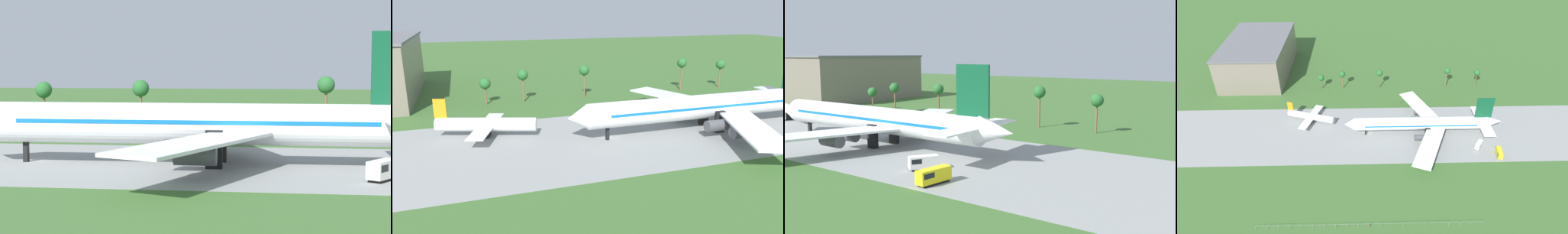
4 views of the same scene
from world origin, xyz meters
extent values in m
plane|color=#3D662D|center=(0.00, 0.00, 0.00)|extent=(600.00, 600.00, 0.00)
cube|color=gray|center=(0.00, 0.00, 0.01)|extent=(320.00, 44.00, 0.02)
cylinder|color=white|center=(25.10, -0.91, 6.12)|extent=(62.01, 6.11, 6.11)
cone|color=white|center=(-8.35, -0.91, 6.12)|extent=(4.89, 5.99, 5.99)
cone|color=white|center=(59.92, -0.91, 6.57)|extent=(7.64, 5.80, 5.80)
cube|color=#146BB7|center=(25.10, -0.91, 6.57)|extent=(52.71, 6.23, 0.61)
cube|color=#0F4C2D|center=(54.27, -0.91, 14.36)|extent=(7.94, 0.50, 10.39)
cube|color=white|center=(54.58, -0.91, 7.03)|extent=(5.50, 24.44, 0.30)
cube|color=white|center=(27.17, -16.37, 5.05)|extent=(18.95, 31.66, 0.44)
cube|color=white|center=(27.17, 14.56, 5.05)|extent=(18.95, 31.66, 0.44)
cylinder|color=#4C4C51|center=(24.34, -8.24, 3.27)|extent=(5.50, 2.75, 2.75)
cylinder|color=#4C4C51|center=(26.81, -14.35, 3.27)|extent=(5.50, 2.75, 2.75)
cylinder|color=#4C4C51|center=(24.34, 6.43, 3.27)|extent=(5.50, 2.75, 2.75)
cylinder|color=#4C4C51|center=(26.81, 12.53, 3.27)|extent=(5.50, 2.75, 2.75)
cube|color=black|center=(-0.94, -0.91, 2.75)|extent=(0.70, 0.90, 5.50)
cube|color=black|center=(28.20, -4.27, 2.75)|extent=(2.40, 1.20, 5.50)
cube|color=black|center=(28.20, 2.45, 2.75)|extent=(2.40, 1.20, 5.50)
cylinder|color=white|center=(-28.20, 10.39, 3.18)|extent=(24.11, 10.68, 3.35)
cube|color=white|center=(-28.20, 10.39, 2.85)|extent=(10.57, 22.01, 0.24)
cube|color=black|center=(-28.20, 10.39, 1.59)|extent=(2.07, 3.24, 3.18)
cube|color=black|center=(58.27, -17.72, 0.20)|extent=(2.59, 5.67, 0.40)
cube|color=yellow|center=(58.27, -17.72, 1.57)|extent=(2.93, 6.65, 2.33)
cube|color=black|center=(58.01, -19.47, 1.92)|extent=(2.35, 2.53, 0.90)
cube|color=black|center=(50.71, -11.86, 0.20)|extent=(4.10, 4.90, 0.40)
cube|color=white|center=(50.71, -11.86, 1.54)|extent=(4.73, 5.69, 2.28)
cube|color=black|center=(49.87, -13.12, 1.88)|extent=(2.77, 2.74, 0.90)
cube|color=slate|center=(-66.42, 66.60, 10.10)|extent=(36.00, 60.00, 20.19)
cube|color=slate|center=(-66.42, 66.60, 20.59)|extent=(36.72, 61.20, 0.80)
cylinder|color=brown|center=(46.47, 43.87, 4.96)|extent=(0.56, 0.56, 9.92)
sphere|color=#28662D|center=(46.47, 43.87, 10.52)|extent=(3.60, 3.60, 3.60)
cylinder|color=brown|center=(63.95, 43.87, 4.26)|extent=(0.56, 0.56, 8.51)
sphere|color=#28662D|center=(63.95, 43.87, 9.11)|extent=(3.60, 3.60, 3.60)
cylinder|color=brown|center=(7.60, 43.87, 4.51)|extent=(0.56, 0.56, 9.03)
sphere|color=#28662D|center=(7.60, 43.87, 9.63)|extent=(3.60, 3.60, 3.60)
cylinder|color=brown|center=(-13.82, 43.87, 4.30)|extent=(0.56, 0.56, 8.59)
sphere|color=#28662D|center=(-13.82, 43.87, 9.19)|extent=(3.60, 3.60, 3.60)
cylinder|color=brown|center=(-26.05, 43.87, 3.18)|extent=(0.56, 0.56, 6.36)
sphere|color=#28662D|center=(-26.05, 43.87, 6.96)|extent=(3.60, 3.60, 3.60)
camera|label=1|loc=(38.31, -103.73, 15.14)|focal=65.00mm
camera|label=2|loc=(-32.62, -81.41, 30.43)|focal=35.00mm
camera|label=3|loc=(104.85, -71.35, 21.53)|focal=40.00mm
camera|label=4|loc=(-0.93, -133.88, 102.42)|focal=32.00mm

